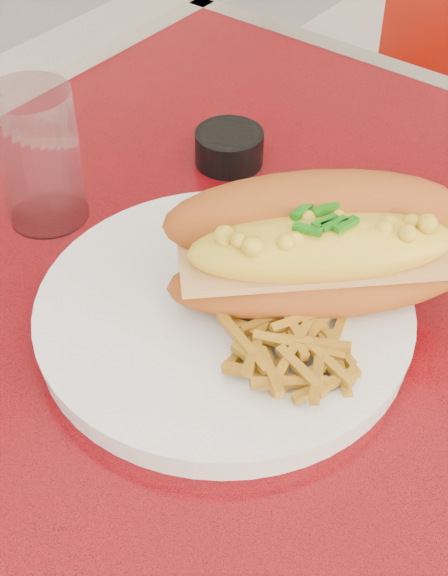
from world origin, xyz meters
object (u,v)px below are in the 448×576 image
Objects in this scene: sauce_cup_left at (229,146)px; water_tumbler at (39,157)px; fork at (306,346)px; dinner_plate at (224,314)px; mac_hoagie at (318,247)px; diner_table at (448,508)px.

sauce_cup_left is 0.20m from water_tumbler.
fork is at bearing -1.72° from water_tumbler.
mac_hoagie reaches higher than dinner_plate.
sauce_cup_left is at bearing 126.50° from dinner_plate.
dinner_plate reaches higher than fork.
water_tumbler reaches higher than dinner_plate.
water_tumbler is at bearing -114.66° from sauce_cup_left.
sauce_cup_left is at bearing 58.15° from fork.
dinner_plate is at bearing 101.63° from fork.
fork is 0.28m from sauce_cup_left.
fork is at bearing 2.95° from dinner_plate.
dinner_plate is 0.23m from sauce_cup_left.
fork is at bearing -105.26° from mac_hoagie.
sauce_cup_left is 0.56× the size of water_tumbler.
water_tumbler is at bearing -172.63° from diner_table.
mac_hoagie is 3.43× the size of sauce_cup_left.
diner_table is 0.48m from water_tumbler.
dinner_plate is at bearing -161.53° from diner_table.
fork reaches higher than diner_table.
water_tumbler reaches higher than mac_hoagie.
fork is 0.30m from water_tumbler.
dinner_plate is 4.63× the size of sauce_cup_left.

